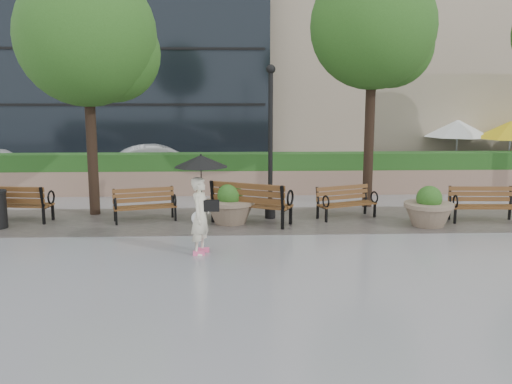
{
  "coord_description": "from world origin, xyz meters",
  "views": [
    {
      "loc": [
        -0.85,
        -11.65,
        3.36
      ],
      "look_at": [
        -0.34,
        1.08,
        1.1
      ],
      "focal_mm": 40.0,
      "sensor_mm": 36.0,
      "label": 1
    }
  ],
  "objects_px": {
    "bench_2": "(251,211)",
    "bench_0": "(17,211)",
    "lamppost": "(270,152)",
    "pedestrian": "(201,194)",
    "planter_left": "(230,208)",
    "planter_right": "(429,210)",
    "bench_4": "(483,212)",
    "bench_1": "(145,212)",
    "car_right": "(161,162)",
    "bench_3": "(346,209)"
  },
  "relations": [
    {
      "from": "planter_right",
      "to": "pedestrian",
      "type": "height_order",
      "value": "pedestrian"
    },
    {
      "from": "bench_0",
      "to": "bench_1",
      "type": "bearing_deg",
      "value": -172.98
    },
    {
      "from": "bench_1",
      "to": "planter_right",
      "type": "distance_m",
      "value": 7.26
    },
    {
      "from": "bench_2",
      "to": "lamppost",
      "type": "height_order",
      "value": "lamppost"
    },
    {
      "from": "bench_4",
      "to": "lamppost",
      "type": "distance_m",
      "value": 5.74
    },
    {
      "from": "lamppost",
      "to": "pedestrian",
      "type": "relative_size",
      "value": 1.96
    },
    {
      "from": "bench_4",
      "to": "planter_right",
      "type": "relative_size",
      "value": 1.39
    },
    {
      "from": "car_right",
      "to": "pedestrian",
      "type": "bearing_deg",
      "value": 177.76
    },
    {
      "from": "bench_2",
      "to": "bench_0",
      "type": "bearing_deg",
      "value": 21.67
    },
    {
      "from": "bench_0",
      "to": "bench_1",
      "type": "height_order",
      "value": "bench_0"
    },
    {
      "from": "bench_2",
      "to": "pedestrian",
      "type": "bearing_deg",
      "value": 93.08
    },
    {
      "from": "lamppost",
      "to": "pedestrian",
      "type": "height_order",
      "value": "lamppost"
    },
    {
      "from": "bench_1",
      "to": "car_right",
      "type": "distance_m",
      "value": 7.39
    },
    {
      "from": "bench_1",
      "to": "pedestrian",
      "type": "bearing_deg",
      "value": -77.47
    },
    {
      "from": "planter_right",
      "to": "car_right",
      "type": "height_order",
      "value": "car_right"
    },
    {
      "from": "pedestrian",
      "to": "planter_left",
      "type": "bearing_deg",
      "value": 7.31
    },
    {
      "from": "car_right",
      "to": "bench_2",
      "type": "bearing_deg",
      "value": -170.98
    },
    {
      "from": "bench_3",
      "to": "planter_left",
      "type": "height_order",
      "value": "planter_left"
    },
    {
      "from": "bench_4",
      "to": "bench_0",
      "type": "bearing_deg",
      "value": -179.42
    },
    {
      "from": "planter_right",
      "to": "bench_4",
      "type": "bearing_deg",
      "value": 14.66
    },
    {
      "from": "bench_2",
      "to": "bench_4",
      "type": "distance_m",
      "value": 6.02
    },
    {
      "from": "bench_0",
      "to": "lamppost",
      "type": "distance_m",
      "value": 6.79
    },
    {
      "from": "planter_left",
      "to": "pedestrian",
      "type": "height_order",
      "value": "pedestrian"
    },
    {
      "from": "bench_0",
      "to": "lamppost",
      "type": "xyz_separation_m",
      "value": [
        6.62,
        0.12,
        1.49
      ]
    },
    {
      "from": "planter_left",
      "to": "planter_right",
      "type": "bearing_deg",
      "value": -5.81
    },
    {
      "from": "planter_right",
      "to": "pedestrian",
      "type": "distance_m",
      "value": 6.05
    },
    {
      "from": "bench_4",
      "to": "planter_right",
      "type": "distance_m",
      "value": 1.64
    },
    {
      "from": "bench_2",
      "to": "lamppost",
      "type": "xyz_separation_m",
      "value": [
        0.52,
        0.59,
        1.45
      ]
    },
    {
      "from": "bench_4",
      "to": "lamppost",
      "type": "height_order",
      "value": "lamppost"
    },
    {
      "from": "bench_0",
      "to": "bench_2",
      "type": "height_order",
      "value": "bench_2"
    },
    {
      "from": "bench_1",
      "to": "bench_3",
      "type": "distance_m",
      "value": 5.33
    },
    {
      "from": "bench_1",
      "to": "bench_0",
      "type": "bearing_deg",
      "value": 162.44
    },
    {
      "from": "lamppost",
      "to": "car_right",
      "type": "bearing_deg",
      "value": 117.89
    },
    {
      "from": "bench_1",
      "to": "planter_right",
      "type": "bearing_deg",
      "value": -22.42
    },
    {
      "from": "bench_2",
      "to": "planter_right",
      "type": "relative_size",
      "value": 1.76
    },
    {
      "from": "bench_3",
      "to": "pedestrian",
      "type": "height_order",
      "value": "pedestrian"
    },
    {
      "from": "bench_2",
      "to": "planter_left",
      "type": "distance_m",
      "value": 0.55
    },
    {
      "from": "bench_0",
      "to": "bench_1",
      "type": "distance_m",
      "value": 3.34
    },
    {
      "from": "bench_1",
      "to": "bench_2",
      "type": "relative_size",
      "value": 0.78
    },
    {
      "from": "bench_3",
      "to": "car_right",
      "type": "relative_size",
      "value": 0.43
    },
    {
      "from": "bench_1",
      "to": "car_right",
      "type": "height_order",
      "value": "car_right"
    },
    {
      "from": "car_right",
      "to": "pedestrian",
      "type": "relative_size",
      "value": 1.92
    },
    {
      "from": "bench_4",
      "to": "lamppost",
      "type": "xyz_separation_m",
      "value": [
        -5.5,
        0.63,
        1.51
      ]
    },
    {
      "from": "bench_1",
      "to": "bench_3",
      "type": "relative_size",
      "value": 1.0
    },
    {
      "from": "planter_left",
      "to": "planter_right",
      "type": "xyz_separation_m",
      "value": [
        4.99,
        -0.51,
        -0.01
      ]
    },
    {
      "from": "bench_0",
      "to": "lamppost",
      "type": "height_order",
      "value": "lamppost"
    },
    {
      "from": "lamppost",
      "to": "planter_right",
      "type": "bearing_deg",
      "value": -14.92
    },
    {
      "from": "bench_0",
      "to": "bench_1",
      "type": "xyz_separation_m",
      "value": [
        3.33,
        -0.1,
        -0.03
      ]
    },
    {
      "from": "bench_1",
      "to": "planter_left",
      "type": "distance_m",
      "value": 2.25
    },
    {
      "from": "bench_1",
      "to": "planter_right",
      "type": "height_order",
      "value": "planter_right"
    }
  ]
}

